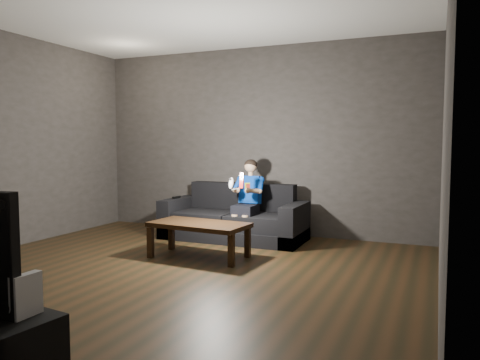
% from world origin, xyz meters
% --- Properties ---
extents(floor, '(5.00, 5.00, 0.00)m').
position_xyz_m(floor, '(0.00, 0.00, 0.00)').
color(floor, black).
rests_on(floor, ground).
extents(back_wall, '(5.00, 0.04, 2.70)m').
position_xyz_m(back_wall, '(0.00, 2.50, 1.35)').
color(back_wall, '#36332F').
rests_on(back_wall, ground).
extents(right_wall, '(0.04, 5.00, 2.70)m').
position_xyz_m(right_wall, '(2.50, 0.00, 1.35)').
color(right_wall, '#36332F').
rests_on(right_wall, ground).
extents(sofa, '(1.94, 0.84, 0.75)m').
position_xyz_m(sofa, '(-0.10, 1.93, 0.24)').
color(sofa, black).
rests_on(sofa, floor).
extents(child, '(0.42, 0.51, 1.02)m').
position_xyz_m(child, '(0.12, 1.88, 0.65)').
color(child, black).
rests_on(child, sofa).
extents(wii_remote_red, '(0.06, 0.08, 0.20)m').
position_xyz_m(wii_remote_red, '(0.20, 1.49, 0.85)').
color(wii_remote_red, red).
rests_on(wii_remote_red, child).
extents(nunchuk_white, '(0.07, 0.10, 0.16)m').
position_xyz_m(nunchuk_white, '(0.05, 1.49, 0.81)').
color(nunchuk_white, silver).
rests_on(nunchuk_white, child).
extents(wii_remote_black, '(0.05, 0.16, 0.03)m').
position_xyz_m(wii_remote_black, '(-0.97, 1.86, 0.54)').
color(wii_remote_black, black).
rests_on(wii_remote_black, sofa).
extents(coffee_table, '(1.16, 0.65, 0.41)m').
position_xyz_m(coffee_table, '(-0.04, 0.81, 0.35)').
color(coffee_table, black).
rests_on(coffee_table, floor).
extents(wii_console, '(0.05, 0.16, 0.21)m').
position_xyz_m(wii_console, '(0.66, -2.27, 0.59)').
color(wii_console, silver).
rests_on(wii_console, media_console).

